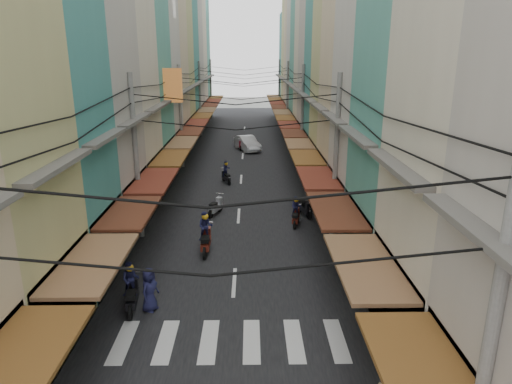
{
  "coord_description": "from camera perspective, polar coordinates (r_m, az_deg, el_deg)",
  "views": [
    {
      "loc": [
        0.67,
        -18.86,
        9.06
      ],
      "look_at": [
        0.97,
        3.46,
        2.23
      ],
      "focal_mm": 32.0,
      "sensor_mm": 36.0,
      "label": 1
    }
  ],
  "objects": [
    {
      "name": "crosswalk",
      "position": [
        15.73,
        -3.24,
        -18.08
      ],
      "size": [
        7.55,
        2.4,
        0.01
      ],
      "color": "silver",
      "rests_on": "ground"
    },
    {
      "name": "utility_poles",
      "position": [
        33.97,
        -1.95,
        12.83
      ],
      "size": [
        10.2,
        66.13,
        8.2
      ],
      "color": "gray",
      "rests_on": "ground"
    },
    {
      "name": "white_car",
      "position": [
        44.41,
        -1.09,
        5.23
      ],
      "size": [
        5.24,
        3.49,
        1.72
      ],
      "primitive_type": "imported",
      "rotation": [
        0.0,
        0.0,
        0.36
      ],
      "color": "silver",
      "rests_on": "ground"
    },
    {
      "name": "pedestrians",
      "position": [
        24.55,
        -13.21,
        -2.5
      ],
      "size": [
        12.12,
        20.0,
        2.21
      ],
      "color": "#241E29",
      "rests_on": "ground"
    },
    {
      "name": "parked_scooters",
      "position": [
        17.79,
        10.6,
        -12.15
      ],
      "size": [
        13.07,
        12.59,
        0.99
      ],
      "color": "black",
      "rests_on": "ground"
    },
    {
      "name": "road",
      "position": [
        39.9,
        -1.72,
        3.89
      ],
      "size": [
        10.0,
        80.0,
        0.02
      ],
      "primitive_type": "cube",
      "color": "black",
      "rests_on": "ground"
    },
    {
      "name": "bicycle",
      "position": [
        18.9,
        14.59,
        -12.23
      ],
      "size": [
        1.62,
        1.1,
        1.04
      ],
      "primitive_type": "imported",
      "rotation": [
        0.0,
        0.0,
        1.19
      ],
      "color": "black",
      "rests_on": "ground"
    },
    {
      "name": "sidewalk_right",
      "position": [
        40.32,
        7.58,
        3.91
      ],
      "size": [
        3.0,
        80.0,
        0.06
      ],
      "primitive_type": "cube",
      "color": "gray",
      "rests_on": "ground"
    },
    {
      "name": "sidewalk_left",
      "position": [
        40.53,
        -10.97,
        3.82
      ],
      "size": [
        3.0,
        80.0,
        0.06
      ],
      "primitive_type": "cube",
      "color": "gray",
      "rests_on": "ground"
    },
    {
      "name": "moving_scooters",
      "position": [
        25.65,
        -3.57,
        -2.42
      ],
      "size": [
        7.91,
        30.86,
        2.02
      ],
      "color": "black",
      "rests_on": "ground"
    },
    {
      "name": "building_row_left",
      "position": [
        36.45,
        -15.13,
        17.58
      ],
      "size": [
        7.8,
        67.67,
        23.7
      ],
      "color": "beige",
      "rests_on": "ground"
    },
    {
      "name": "ground",
      "position": [
        20.93,
        -2.56,
        -8.65
      ],
      "size": [
        160.0,
        160.0,
        0.0
      ],
      "primitive_type": "plane",
      "color": "slate",
      "rests_on": "ground"
    },
    {
      "name": "building_row_right",
      "position": [
        36.04,
        11.34,
        17.25
      ],
      "size": [
        7.8,
        68.98,
        22.59
      ],
      "color": "teal",
      "rests_on": "ground"
    },
    {
      "name": "market_umbrella",
      "position": [
        18.37,
        15.89,
        -6.25
      ],
      "size": [
        2.16,
        2.16,
        2.28
      ],
      "color": "#B2B2B7",
      "rests_on": "ground"
    },
    {
      "name": "traffic_sign",
      "position": [
        19.59,
        12.86,
        -3.92
      ],
      "size": [
        0.1,
        0.66,
        3.01
      ],
      "color": "gray",
      "rests_on": "ground"
    }
  ]
}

